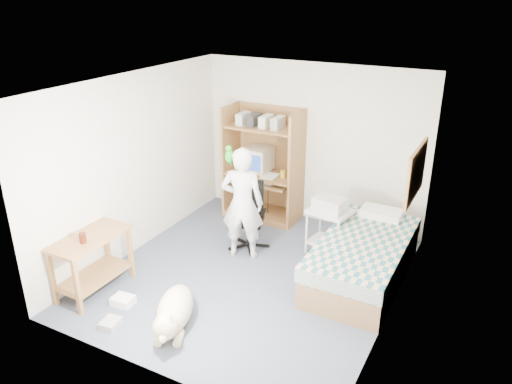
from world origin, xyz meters
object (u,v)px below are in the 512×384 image
Objects in this scene: office_chair at (249,224)px; printer_cart at (329,225)px; side_desk at (92,255)px; bed at (363,259)px; dog at (174,311)px; person at (242,204)px; computer_hutch at (264,168)px.

printer_cart is at bearing -1.55° from office_chair.
bed is at bearing 32.50° from side_desk.
side_desk is at bearing 150.45° from dog.
side_desk is 0.63× the size of person.
side_desk is at bearing -125.47° from printer_cart.
computer_hutch is 2.70× the size of printer_cart.
person is at bearing -95.72° from office_chair.
side_desk reaches higher than dog.
office_chair is 1.43× the size of printer_cart.
printer_cart is (2.22, 2.25, -0.05)m from side_desk.
computer_hutch reaches higher than person.
office_chair is at bearing -154.10° from printer_cart.
computer_hutch is 1.13× the size of person.
dog is (0.44, -3.06, -0.63)m from computer_hutch.
side_desk is 3.16m from printer_cart.
printer_cart is at bearing 45.28° from side_desk.
computer_hutch is 2.35m from bed.
office_chair is (0.28, -1.02, -0.48)m from computer_hutch.
bed is at bearing 26.82° from dog.
computer_hutch reaches higher than dog.
side_desk reaches higher than printer_cart.
person is 1.26m from printer_cart.
person reaches higher than side_desk.
person is at bearing -139.40° from printer_cart.
office_chair is at bearing 70.29° from dog.
computer_hutch is 1.80× the size of side_desk.
bed is 2.02× the size of side_desk.
person is (1.19, 1.62, 0.30)m from side_desk.
printer_cart is (1.03, 0.63, -0.35)m from person.
bed is 2.49m from dog.
bed is 3.39m from side_desk.
printer_cart is at bearing 44.16° from dog.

